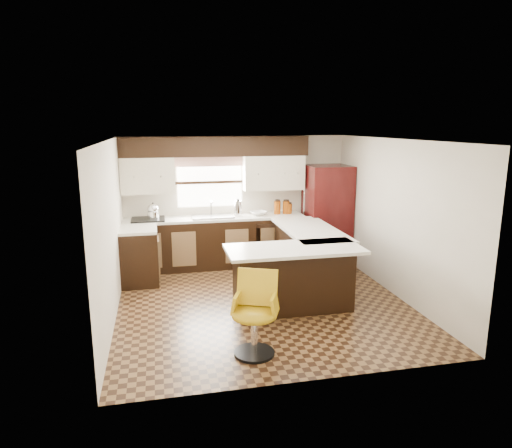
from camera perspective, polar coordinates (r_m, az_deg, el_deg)
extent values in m
plane|color=#49301A|center=(6.95, 0.75, -9.70)|extent=(4.40, 4.40, 0.00)
plane|color=silver|center=(6.44, 0.81, 10.48)|extent=(4.40, 4.40, 0.00)
plane|color=beige|center=(8.71, -2.48, 3.05)|extent=(4.40, 0.00, 4.40)
plane|color=beige|center=(4.55, 7.03, -5.86)|extent=(4.40, 0.00, 4.40)
plane|color=beige|center=(6.47, -17.68, -0.85)|extent=(0.00, 4.40, 4.40)
plane|color=beige|center=(7.35, 16.95, 0.75)|extent=(0.00, 4.40, 4.40)
cube|color=black|center=(8.52, -5.07, -2.37)|extent=(3.30, 0.60, 0.90)
cube|color=black|center=(7.84, -14.32, -4.03)|extent=(0.60, 0.70, 0.90)
cube|color=silver|center=(8.41, -5.13, 0.75)|extent=(3.30, 0.60, 0.04)
cube|color=silver|center=(7.72, -14.51, -0.66)|extent=(0.60, 0.70, 0.04)
cube|color=black|center=(8.37, -5.07, 9.66)|extent=(3.40, 0.35, 0.36)
cube|color=beige|center=(8.35, -13.38, 5.92)|extent=(0.94, 0.35, 0.64)
cube|color=beige|center=(8.61, 2.18, 6.44)|extent=(1.14, 0.35, 0.64)
cube|color=white|center=(8.57, -5.78, 5.21)|extent=(1.20, 0.02, 0.90)
cube|color=#D19B93|center=(8.49, -5.81, 7.79)|extent=(1.30, 0.06, 0.18)
cube|color=#B2B2B7|center=(8.38, -5.46, 0.95)|extent=(0.75, 0.45, 0.03)
cube|color=black|center=(8.43, 1.94, -2.62)|extent=(0.58, 0.03, 0.78)
cube|color=black|center=(8.32, -13.34, 0.58)|extent=(0.58, 0.50, 0.02)
cube|color=black|center=(7.60, 6.33, -4.22)|extent=(0.60, 1.95, 0.90)
cube|color=black|center=(6.57, 4.66, -6.90)|extent=(1.65, 0.60, 0.90)
cube|color=silver|center=(7.50, 6.78, -0.73)|extent=(0.84, 1.95, 0.04)
cube|color=silver|center=(6.34, 4.80, -3.15)|extent=(1.89, 0.84, 0.04)
cube|color=#340909|center=(8.81, 8.85, 1.23)|extent=(0.80, 0.76, 1.86)
cylinder|color=silver|center=(8.44, -2.26, 1.96)|extent=(0.14, 0.14, 0.28)
imported|color=white|center=(8.53, 0.31, 1.37)|extent=(0.36, 0.36, 0.07)
cylinder|color=#7F3606|center=(8.62, 2.67, 2.05)|extent=(0.12, 0.12, 0.24)
cylinder|color=#7F3606|center=(8.67, 3.79, 2.08)|extent=(0.13, 0.13, 0.24)
cylinder|color=#7F3606|center=(8.69, 4.10, 1.92)|extent=(0.13, 0.13, 0.19)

